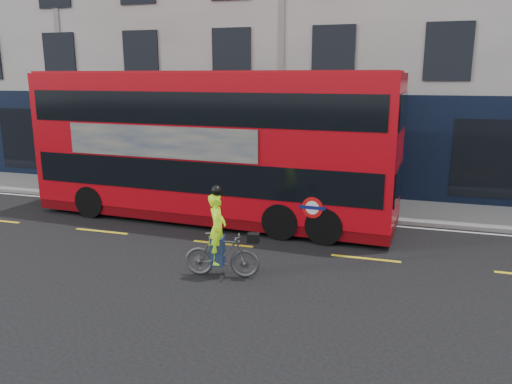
% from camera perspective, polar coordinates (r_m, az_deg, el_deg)
% --- Properties ---
extents(ground, '(120.00, 120.00, 0.00)m').
position_cam_1_polar(ground, '(13.04, -6.15, -7.99)').
color(ground, black).
rests_on(ground, ground).
extents(pavement, '(60.00, 3.00, 0.12)m').
position_cam_1_polar(pavement, '(18.88, 1.57, -1.01)').
color(pavement, gray).
rests_on(pavement, ground).
extents(kerb, '(60.00, 0.12, 0.13)m').
position_cam_1_polar(kerb, '(17.49, 0.26, -2.15)').
color(kerb, gray).
rests_on(kerb, ground).
extents(building_terrace, '(50.00, 10.07, 15.00)m').
position_cam_1_polar(building_terrace, '(24.74, 5.91, 19.64)').
color(building_terrace, beige).
rests_on(building_terrace, ground).
extents(road_edge_line, '(58.00, 0.10, 0.01)m').
position_cam_1_polar(road_edge_line, '(17.23, -0.03, -2.59)').
color(road_edge_line, silver).
rests_on(road_edge_line, ground).
extents(lane_dashes, '(58.00, 0.12, 0.01)m').
position_cam_1_polar(lane_dashes, '(14.34, -3.79, -5.92)').
color(lane_dashes, gold).
rests_on(lane_dashes, ground).
extents(bus, '(12.11, 3.40, 4.83)m').
position_cam_1_polar(bus, '(16.29, -5.14, 5.32)').
color(bus, '#B50710').
rests_on(bus, ground).
extents(cyclist, '(1.86, 0.78, 2.23)m').
position_cam_1_polar(cyclist, '(11.89, -4.07, -6.25)').
color(cyclist, '#4D4F52').
rests_on(cyclist, ground).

